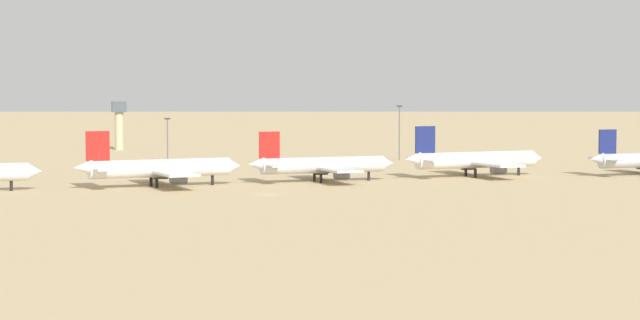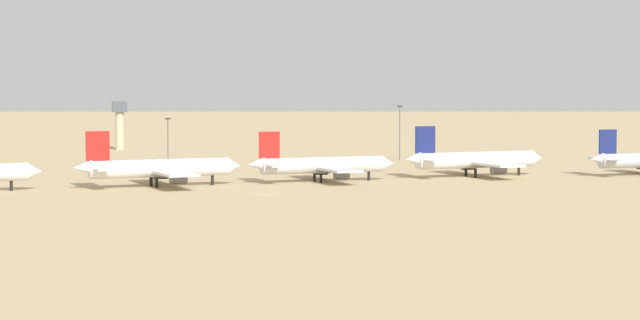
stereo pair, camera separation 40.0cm
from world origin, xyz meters
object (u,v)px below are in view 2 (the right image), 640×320
Objects in this scene: light_pole_west at (400,129)px; light_pole_mid at (168,137)px; parked_jet_red_4 at (322,165)px; parked_jet_navy_5 at (475,160)px; control_tower at (120,121)px; parked_jet_red_3 at (159,168)px.

light_pole_west is 75.14m from light_pole_mid.
light_pole_mid is (-27.10, 83.70, 3.95)m from parked_jet_red_4.
light_pole_mid is (-74.65, 8.31, -1.91)m from light_pole_west.
control_tower reaches higher than parked_jet_navy_5.
control_tower reaches higher than parked_jet_red_3.
parked_jet_red_4 is at bearing -2.61° from parked_jet_red_3.
light_pole_mid is at bearing 103.73° from parked_jet_red_4.
control_tower reaches higher than light_pole_mid.
parked_jet_red_4 is 2.23× the size of light_pole_west.
control_tower is 1.28× the size of light_pole_mid.
light_pole_west is at bearing 80.97° from parked_jet_navy_5.
light_pole_west reaches higher than parked_jet_red_3.
control_tower is at bearing 134.45° from light_pole_west.
parked_jet_red_4 is at bearing -122.24° from light_pole_west.
control_tower is at bearing 95.27° from light_pole_mid.
light_pole_mid reaches higher than parked_jet_red_4.
control_tower reaches higher than parked_jet_red_4.
parked_jet_red_3 is 86.90m from parked_jet_navy_5.
light_pole_mid is (-71.22, 79.18, 3.70)m from parked_jet_navy_5.
control_tower is 75.20m from light_pole_mid.
parked_jet_red_4 is at bearing 179.60° from parked_jet_navy_5.
control_tower is at bearing 110.64° from parked_jet_navy_5.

